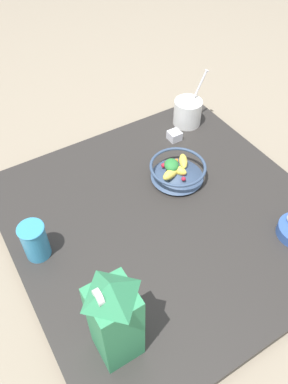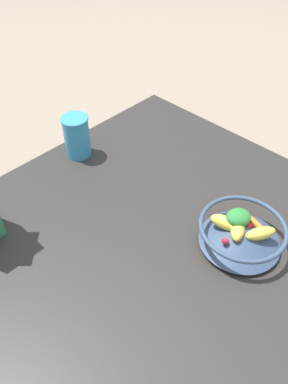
% 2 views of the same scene
% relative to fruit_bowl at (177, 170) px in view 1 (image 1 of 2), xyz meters
% --- Properties ---
extents(ground_plane, '(6.00, 6.00, 0.00)m').
position_rel_fruit_bowl_xyz_m(ground_plane, '(0.11, -0.12, -0.07)').
color(ground_plane, gray).
extents(countertop, '(0.93, 0.93, 0.03)m').
position_rel_fruit_bowl_xyz_m(countertop, '(0.11, -0.12, -0.05)').
color(countertop, '#2D2B28').
rests_on(countertop, ground_plane).
extents(fruit_bowl, '(0.19, 0.19, 0.08)m').
position_rel_fruit_bowl_xyz_m(fruit_bowl, '(0.00, 0.00, 0.00)').
color(fruit_bowl, '#384C6B').
rests_on(fruit_bowl, countertop).
extents(milk_carton, '(0.09, 0.09, 0.30)m').
position_rel_fruit_bowl_xyz_m(milk_carton, '(0.39, -0.44, 0.11)').
color(milk_carton, '#338C59').
rests_on(milk_carton, countertop).
extents(yogurt_tub, '(0.11, 0.14, 0.20)m').
position_rel_fruit_bowl_xyz_m(yogurt_tub, '(-0.23, 0.21, 0.02)').
color(yogurt_tub, white).
rests_on(yogurt_tub, countertop).
extents(drinking_cup, '(0.08, 0.08, 0.12)m').
position_rel_fruit_bowl_xyz_m(drinking_cup, '(0.04, -0.51, 0.02)').
color(drinking_cup, '#3893C6').
rests_on(drinking_cup, countertop).
extents(spice_jar, '(0.04, 0.04, 0.03)m').
position_rel_fruit_bowl_xyz_m(spice_jar, '(-0.18, 0.11, -0.02)').
color(spice_jar, silver).
rests_on(spice_jar, countertop).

